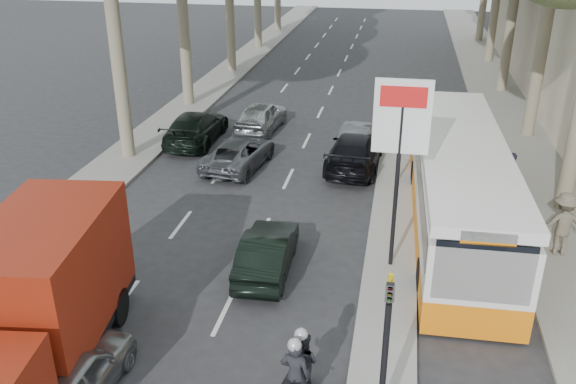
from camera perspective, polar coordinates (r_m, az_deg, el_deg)
name	(u,v)px	position (r m, az deg, el deg)	size (l,w,h in m)	color
ground	(237,368)	(14.45, -4.76, -16.11)	(120.00, 120.00, 0.00)	#28282B
sidewalk_right	(497,95)	(37.13, 19.00, 8.57)	(3.20, 70.00, 0.12)	gray
median_left	(231,71)	(41.18, -5.39, 11.24)	(2.40, 64.00, 0.12)	gray
traffic_island	(396,185)	(23.45, 10.05, 0.68)	(1.50, 26.00, 0.16)	gray
billboard	(399,149)	(16.53, 10.39, 3.96)	(1.50, 12.10, 5.60)	yellow
traffic_light_island	(386,337)	(11.35, 9.18, -13.26)	(0.16, 0.41, 3.60)	black
silver_hatchback	(74,379)	(13.94, -19.42, -16.16)	(1.45, 3.61, 1.23)	#909397
dark_hatchback	(267,252)	(17.48, -1.95, -5.61)	(1.32, 3.80, 1.25)	black
queue_car_a	(239,153)	(24.83, -4.61, 3.64)	(1.98, 4.29, 1.19)	#54575D
queue_car_b	(355,151)	(24.79, 6.29, 3.83)	(2.00, 4.93, 1.43)	black
queue_car_c	(261,116)	(29.15, -2.52, 7.09)	(1.66, 4.12, 1.41)	#A1A4A8
queue_car_d	(359,135)	(27.05, 6.63, 5.31)	(1.25, 3.60, 1.18)	#4F5257
queue_car_e	(196,127)	(27.85, -8.61, 6.01)	(1.98, 4.87, 1.41)	black
red_truck	(37,300)	(14.45, -22.41, -9.31)	(3.16, 6.61, 3.39)	black
city_bus	(458,184)	(20.00, 15.66, 0.69)	(2.86, 11.80, 3.09)	orange
motorcycle	(298,372)	(13.03, 0.92, -16.50)	(0.88, 2.16, 1.84)	black
pedestrian_near	(510,176)	(22.96, 20.06, 1.44)	(1.01, 0.49, 1.72)	#392F46
pedestrian_far	(563,224)	(19.70, 24.33, -2.73)	(1.27, 0.56, 1.97)	#615949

